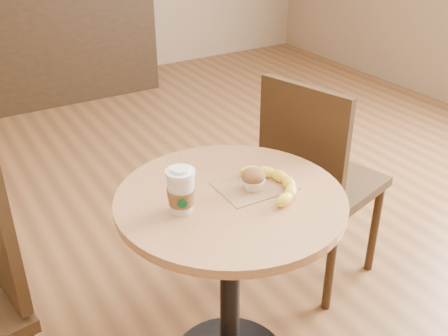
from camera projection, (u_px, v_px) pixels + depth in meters
name	position (u px, v px, depth m)	size (l,w,h in m)	color
cafe_table	(230.00, 249.00, 1.74)	(0.73, 0.73, 0.75)	black
chair_right	(316.00, 177.00, 2.20)	(0.52, 0.52, 0.96)	#372513
service_counter	(14.00, 39.00, 4.20)	(2.30, 0.65, 1.04)	black
kraft_bag	(255.00, 186.00, 1.69)	(0.24, 0.18, 0.00)	#9A714A
coffee_cup	(181.00, 192.00, 1.53)	(0.09, 0.09, 0.15)	silver
muffin	(253.00, 179.00, 1.66)	(0.08, 0.08, 0.07)	white
banana	(274.00, 182.00, 1.67)	(0.15, 0.27, 0.04)	yellow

